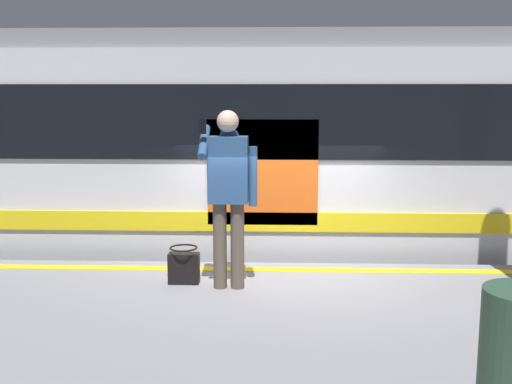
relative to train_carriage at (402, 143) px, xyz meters
The scene contains 7 objects.
ground_plane 3.50m from the train_carriage, 46.08° to the left, with size 25.06×25.06×0.00m, color #4C4742.
safety_line 3.05m from the train_carriage, 50.39° to the left, with size 16.37×0.16×0.01m, color yellow.
track_rail_near 3.00m from the train_carriage, 21.94° to the left, with size 21.72×0.08×0.16m, color slate.
track_rail_far 3.01m from the train_carriage, 22.31° to the right, with size 21.72×0.08×0.16m, color slate.
train_carriage is the anchor object (origin of this frame).
passenger 3.60m from the train_carriage, 50.71° to the left, with size 0.57×0.55×1.83m.
handbag 3.99m from the train_carriage, 43.85° to the left, with size 0.32×0.30×0.40m.
Camera 1 is at (0.01, 7.05, 3.13)m, focal length 42.97 mm.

